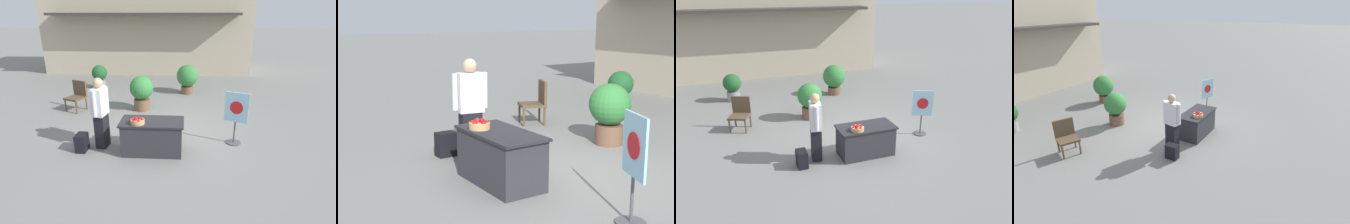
% 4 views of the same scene
% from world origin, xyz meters
% --- Properties ---
extents(ground_plane, '(120.00, 120.00, 0.00)m').
position_xyz_m(ground_plane, '(0.00, 0.00, 0.00)').
color(ground_plane, slate).
extents(storefront_building, '(10.95, 4.44, 4.95)m').
position_xyz_m(storefront_building, '(-1.58, 9.09, 2.48)').
color(storefront_building, '#B7A88E').
rests_on(storefront_building, ground_plane).
extents(display_table, '(1.45, 0.74, 0.77)m').
position_xyz_m(display_table, '(-0.22, -0.94, 0.39)').
color(display_table, '#2D2D33').
rests_on(display_table, ground_plane).
extents(apple_basket, '(0.31, 0.31, 0.16)m').
position_xyz_m(apple_basket, '(-0.52, -1.11, 0.84)').
color(apple_basket, tan).
rests_on(apple_basket, display_table).
extents(person_visitor, '(0.32, 0.60, 1.71)m').
position_xyz_m(person_visitor, '(-1.46, -0.75, 0.88)').
color(person_visitor, black).
rests_on(person_visitor, ground_plane).
extents(backpack, '(0.24, 0.34, 0.42)m').
position_xyz_m(backpack, '(-1.90, -1.01, 0.21)').
color(backpack, black).
rests_on(backpack, ground_plane).
extents(poster_board, '(0.53, 0.36, 1.32)m').
position_xyz_m(poster_board, '(1.76, -0.39, 0.71)').
color(poster_board, '#4C4C51').
rests_on(poster_board, ground_plane).
extents(patio_chair, '(0.72, 0.72, 0.98)m').
position_xyz_m(patio_chair, '(-3.08, 1.81, 0.54)').
color(patio_chair, brown).
rests_on(patio_chair, ground_plane).
extents(potted_plant_near_right, '(0.65, 0.65, 1.01)m').
position_xyz_m(potted_plant_near_right, '(-3.17, 4.57, 0.58)').
color(potted_plant_near_right, gray).
rests_on(potted_plant_near_right, ground_plane).
extents(potted_plant_far_right, '(0.87, 0.87, 1.17)m').
position_xyz_m(potted_plant_far_right, '(0.61, 4.02, 0.67)').
color(potted_plant_far_right, brown).
rests_on(potted_plant_far_right, ground_plane).
extents(potted_plant_far_left, '(0.79, 0.79, 1.16)m').
position_xyz_m(potted_plant_far_left, '(-0.92, 1.92, 0.67)').
color(potted_plant_far_left, brown).
rests_on(potted_plant_far_left, ground_plane).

